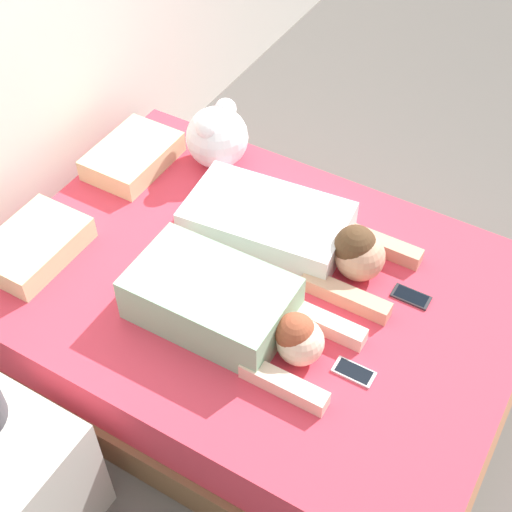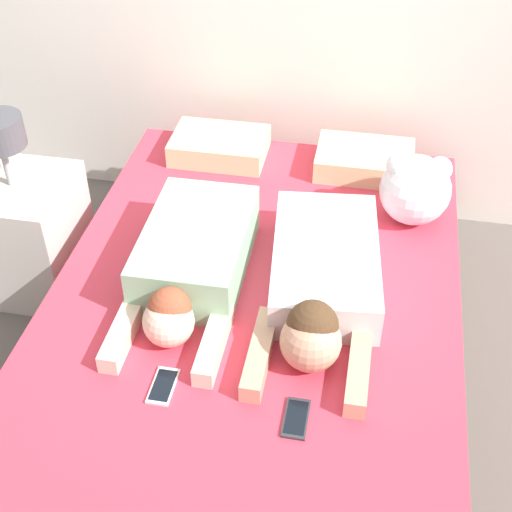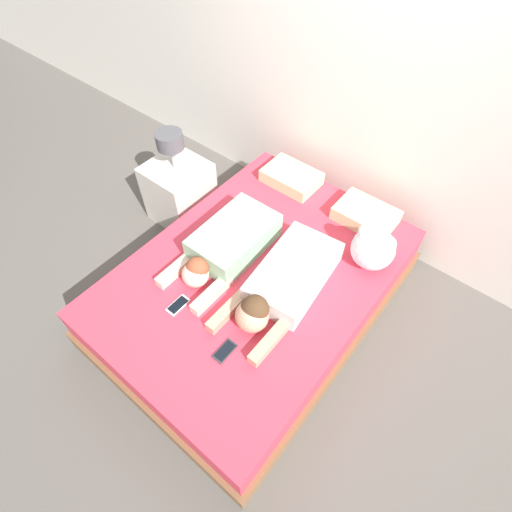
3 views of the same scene
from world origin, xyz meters
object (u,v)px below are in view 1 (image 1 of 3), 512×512
cell_phone_left (354,372)px  nightstand (9,483)px  bed (256,316)px  cell_phone_right (411,297)px  person_left (229,307)px  pillow_head_left (34,246)px  person_right (293,232)px  plush_toy (217,136)px  pillow_head_right (133,156)px

cell_phone_left → nightstand: 1.29m
bed → cell_phone_right: cell_phone_right is taller
person_left → nightstand: nightstand is taller
pillow_head_left → person_right: 1.10m
bed → person_left: 0.41m
cell_phone_right → bed: bearing=112.1°
bed → plush_toy: bearing=43.8°
bed → cell_phone_left: size_ratio=14.22×
pillow_head_left → nightstand: bearing=-145.5°
bed → nightstand: bearing=163.3°
pillow_head_left → cell_phone_left: bearing=-84.5°
plush_toy → bed: bearing=-136.2°
cell_phone_left → pillow_head_left: bearing=95.5°
pillow_head_left → nightstand: size_ratio=0.51×
person_left → cell_phone_left: 0.53m
person_right → nightstand: bearing=164.8°
pillow_head_left → cell_phone_right: pillow_head_left is taller
pillow_head_left → plush_toy: 0.98m
plush_toy → nightstand: 1.75m
cell_phone_right → plush_toy: bearing=73.8°
bed → person_right: (0.25, -0.04, 0.32)m
person_left → cell_phone_right: size_ratio=5.78×
bed → person_right: bearing=-8.0°
pillow_head_left → nightstand: nightstand is taller
person_right → plush_toy: 0.67m
pillow_head_left → cell_phone_left: pillow_head_left is taller
pillow_head_left → plush_toy: size_ratio=1.43×
pillow_head_right → cell_phone_right: 1.48m
person_right → plush_toy: size_ratio=3.24×
cell_phone_left → cell_phone_right: size_ratio=1.00×
pillow_head_left → pillow_head_right: same height
person_left → bed: bearing=5.2°
pillow_head_right → cell_phone_right: pillow_head_right is taller
person_right → cell_phone_left: (-0.46, -0.51, -0.08)m
bed → person_right: 0.41m
person_right → plush_toy: (0.32, 0.58, 0.07)m
pillow_head_right → person_right: (-0.10, -0.92, 0.03)m
bed → cell_phone_left: (-0.21, -0.54, 0.24)m
cell_phone_left → person_right: bearing=47.9°
person_left → cell_phone_left: (0.04, -0.52, -0.09)m
nightstand → person_right: bearing=-15.2°
pillow_head_left → person_right: size_ratio=0.44×
bed → person_left: bearing=-174.8°
pillow_head_left → pillow_head_right: 0.69m
pillow_head_right → person_left: (-0.59, -0.91, 0.04)m
bed → nightstand: nightstand is taller
cell_phone_right → nightstand: bearing=146.0°
pillow_head_right → nightstand: size_ratio=0.51×
bed → person_right: person_right is taller
nightstand → cell_phone_left: bearing=-43.5°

